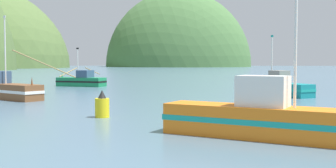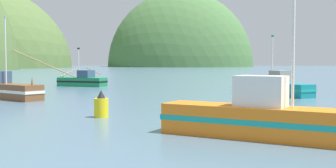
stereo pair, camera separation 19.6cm
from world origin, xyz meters
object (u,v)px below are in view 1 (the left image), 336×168
at_px(fishing_boat_brown, 3,89).
at_px(fishing_boat_teal, 276,87).
at_px(fishing_boat_orange, 290,121).
at_px(channel_buoy, 102,106).
at_px(fishing_boat_green, 82,81).

relative_size(fishing_boat_brown, fishing_boat_teal, 1.64).
bearing_deg(fishing_boat_orange, fishing_boat_teal, 106.02).
distance_m(fishing_boat_teal, channel_buoy, 22.16).
bearing_deg(fishing_boat_brown, fishing_boat_orange, -7.48).
height_order(fishing_boat_brown, fishing_boat_orange, fishing_boat_brown).
distance_m(fishing_boat_green, channel_buoy, 32.17).
height_order(fishing_boat_teal, fishing_boat_green, fishing_boat_teal).
bearing_deg(fishing_boat_brown, channel_buoy, -11.69).
height_order(fishing_boat_brown, channel_buoy, fishing_boat_brown).
bearing_deg(fishing_boat_teal, channel_buoy, 111.72).
height_order(fishing_boat_brown, fishing_boat_teal, fishing_boat_brown).
distance_m(fishing_boat_brown, fishing_boat_green, 18.76).
height_order(fishing_boat_brown, fishing_boat_green, fishing_boat_brown).
bearing_deg(fishing_boat_green, fishing_boat_teal, 165.54).
relative_size(fishing_boat_orange, channel_buoy, 6.93).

